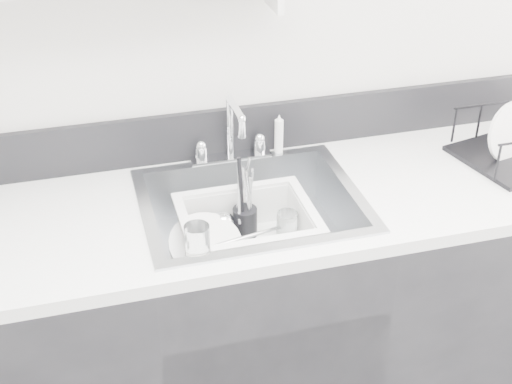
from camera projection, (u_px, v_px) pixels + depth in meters
name	position (u px, v px, depth m)	size (l,w,h in m)	color
room_shell	(397.00, 39.00, 1.01)	(3.50, 3.00, 2.60)	silver
counter_run	(252.00, 320.00, 2.31)	(3.20, 0.62, 0.92)	black
backsplash	(227.00, 132.00, 2.27)	(3.20, 0.02, 0.16)	black
sink	(252.00, 226.00, 2.12)	(0.64, 0.52, 0.20)	silver
faucet	(231.00, 144.00, 2.24)	(0.26, 0.18, 0.23)	silver
side_sprayer	(279.00, 134.00, 2.28)	(0.03, 0.03, 0.14)	white
wash_tub	(247.00, 234.00, 2.09)	(0.39, 0.32, 0.15)	white
plate_stack	(209.00, 251.00, 2.07)	(0.26, 0.25, 0.10)	white
utensil_cup	(245.00, 219.00, 2.16)	(0.07, 0.07, 0.25)	black
ladle	(239.00, 238.00, 2.11)	(0.28, 0.10, 0.08)	silver
tumbler_in_tub	(287.00, 226.00, 2.15)	(0.06, 0.06, 0.09)	white
tumbler_counter	(197.00, 241.00, 1.82)	(0.07, 0.07, 0.09)	white
bowl_small	(286.00, 251.00, 2.09)	(0.10, 0.10, 0.03)	white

